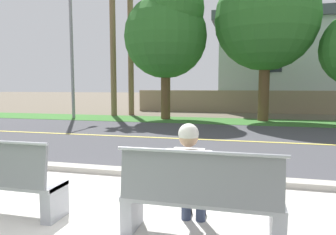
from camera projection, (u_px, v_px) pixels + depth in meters
The scene contains 13 objects.
ground_plane at pixel (195, 132), 11.14m from camera, with size 140.00×140.00×0.00m, color #665B4C.
sidewalk_pavement at pixel (97, 220), 3.81m from camera, with size 44.00×3.60×0.01m, color beige.
curb_edge at pixel (146, 173), 5.68m from camera, with size 44.00×0.30×0.11m, color #ADA89E.
street_asphalt at pixel (187, 139), 9.69m from camera, with size 52.00×8.00×0.01m, color #424247.
road_centre_line at pixel (187, 139), 9.69m from camera, with size 48.00×0.14×0.01m, color #E0CC4C.
far_verge_grass at pixel (207, 121), 14.88m from camera, with size 48.00×2.80×0.02m, color #38702D.
bench_right at pixel (200, 199), 3.28m from camera, with size 1.74×0.48×1.01m.
seated_person_white at pixel (190, 173), 3.46m from camera, with size 0.52×0.68×1.25m.
streetlamp at pixel (73, 35), 15.93m from camera, with size 0.24×2.10×7.59m.
shade_tree_far_left at pixel (168, 30), 15.15m from camera, with size 4.11×4.11×6.79m.
shade_tree_left at pixel (270, 11), 14.18m from camera, with size 4.77×4.77×7.88m.
garden_wall at pixel (238, 102), 19.49m from camera, with size 13.00×0.36×1.40m, color gray.
house_across_street at pixel (309, 63), 21.20m from camera, with size 12.79×6.91×6.37m.
Camera 1 is at (1.74, -2.94, 1.65)m, focal length 32.98 mm.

